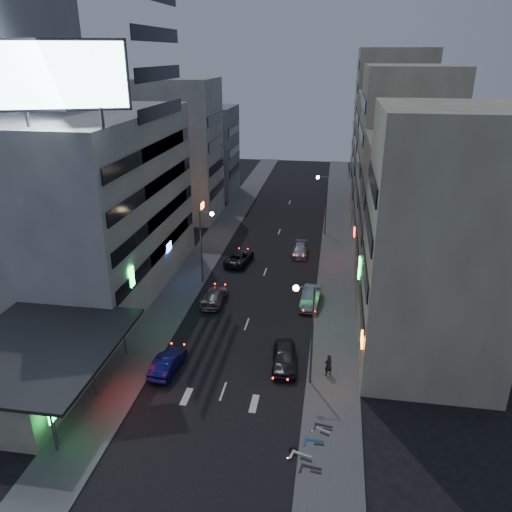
% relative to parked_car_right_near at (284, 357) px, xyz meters
% --- Properties ---
extents(ground, '(180.00, 180.00, 0.00)m').
position_rel_parked_car_right_near_xyz_m(ground, '(-4.13, -7.91, -0.82)').
color(ground, black).
rests_on(ground, ground).
extents(sidewalk_left, '(4.00, 120.00, 0.12)m').
position_rel_parked_car_right_near_xyz_m(sidewalk_left, '(-12.13, 22.09, -0.76)').
color(sidewalk_left, '#4C4C4F').
rests_on(sidewalk_left, ground).
extents(sidewalk_right, '(4.00, 120.00, 0.12)m').
position_rel_parked_car_right_near_xyz_m(sidewalk_right, '(3.87, 22.09, -0.76)').
color(sidewalk_right, '#4C4C4F').
rests_on(sidewalk_right, ground).
extents(food_court, '(11.00, 13.00, 3.88)m').
position_rel_parked_car_right_near_xyz_m(food_court, '(-18.03, -5.91, 1.16)').
color(food_court, beige).
rests_on(food_court, ground).
extents(white_building, '(14.00, 24.00, 18.00)m').
position_rel_parked_car_right_near_xyz_m(white_building, '(-21.13, 12.09, 8.18)').
color(white_building, silver).
rests_on(white_building, ground).
extents(grey_tower, '(10.00, 14.00, 34.00)m').
position_rel_parked_car_right_near_xyz_m(grey_tower, '(-30.13, 15.09, 16.18)').
color(grey_tower, gray).
rests_on(grey_tower, ground).
extents(shophouse_near, '(10.00, 11.00, 20.00)m').
position_rel_parked_car_right_near_xyz_m(shophouse_near, '(10.87, 2.59, 9.18)').
color(shophouse_near, beige).
rests_on(shophouse_near, ground).
extents(shophouse_mid, '(11.00, 12.00, 16.00)m').
position_rel_parked_car_right_near_xyz_m(shophouse_mid, '(11.37, 14.09, 7.18)').
color(shophouse_mid, gray).
rests_on(shophouse_mid, ground).
extents(shophouse_far, '(10.00, 14.00, 22.00)m').
position_rel_parked_car_right_near_xyz_m(shophouse_far, '(10.87, 27.09, 10.18)').
color(shophouse_far, beige).
rests_on(shophouse_far, ground).
extents(far_left_a, '(11.00, 10.00, 20.00)m').
position_rel_parked_car_right_near_xyz_m(far_left_a, '(-19.63, 37.09, 9.18)').
color(far_left_a, silver).
rests_on(far_left_a, ground).
extents(far_left_b, '(12.00, 10.00, 15.00)m').
position_rel_parked_car_right_near_xyz_m(far_left_b, '(-20.13, 50.09, 6.68)').
color(far_left_b, gray).
rests_on(far_left_b, ground).
extents(far_right_a, '(11.00, 12.00, 18.00)m').
position_rel_parked_car_right_near_xyz_m(far_right_a, '(11.37, 42.09, 8.18)').
color(far_right_a, gray).
rests_on(far_right_a, ground).
extents(far_right_b, '(12.00, 12.00, 24.00)m').
position_rel_parked_car_right_near_xyz_m(far_right_b, '(11.87, 56.09, 11.18)').
color(far_right_b, beige).
rests_on(far_right_b, ground).
extents(billboard, '(9.52, 3.75, 6.20)m').
position_rel_parked_car_right_near_xyz_m(billboard, '(-17.12, 2.06, 20.84)').
color(billboard, '#595B60').
rests_on(billboard, white_building).
extents(street_lamp_right_near, '(1.60, 0.44, 8.02)m').
position_rel_parked_car_right_near_xyz_m(street_lamp_right_near, '(1.78, -1.91, 4.54)').
color(street_lamp_right_near, '#595B60').
rests_on(street_lamp_right_near, sidewalk_right).
extents(street_lamp_left, '(1.60, 0.44, 8.02)m').
position_rel_parked_car_right_near_xyz_m(street_lamp_left, '(-10.03, 14.09, 4.54)').
color(street_lamp_left, '#595B60').
rests_on(street_lamp_left, sidewalk_left).
extents(street_lamp_right_far, '(1.60, 0.44, 8.02)m').
position_rel_parked_car_right_near_xyz_m(street_lamp_right_far, '(1.78, 32.09, 4.54)').
color(street_lamp_right_far, '#595B60').
rests_on(street_lamp_right_far, sidewalk_right).
extents(parked_car_right_near, '(2.39, 4.98, 1.64)m').
position_rel_parked_car_right_near_xyz_m(parked_car_right_near, '(0.00, 0.00, 0.00)').
color(parked_car_right_near, '#2A2A2F').
rests_on(parked_car_right_near, ground).
extents(parked_car_right_mid, '(2.07, 5.05, 1.63)m').
position_rel_parked_car_right_near_xyz_m(parked_car_right_mid, '(1.47, 10.84, -0.01)').
color(parked_car_right_mid, '#96979D').
rests_on(parked_car_right_mid, ground).
extents(parked_car_left, '(3.14, 5.61, 1.48)m').
position_rel_parked_car_right_near_xyz_m(parked_car_left, '(-7.52, 20.18, -0.08)').
color(parked_car_left, '#26262B').
rests_on(parked_car_left, ground).
extents(parked_car_right_far, '(1.90, 4.49, 1.29)m').
position_rel_parked_car_right_near_xyz_m(parked_car_right_far, '(-0.60, 23.87, -0.17)').
color(parked_car_right_far, '#A0A1A8').
rests_on(parked_car_right_far, ground).
extents(road_car_blue, '(1.93, 4.63, 1.49)m').
position_rel_parked_car_right_near_xyz_m(road_car_blue, '(-8.94, -2.07, -0.08)').
color(road_car_blue, navy).
rests_on(road_car_blue, ground).
extents(road_car_silver, '(2.04, 5.02, 1.46)m').
position_rel_parked_car_right_near_xyz_m(road_car_silver, '(-8.07, 9.79, -0.09)').
color(road_car_silver, gray).
rests_on(road_car_silver, ground).
extents(person, '(0.79, 0.73, 1.82)m').
position_rel_parked_car_right_near_xyz_m(person, '(3.47, -0.80, 0.21)').
color(person, black).
rests_on(person, sidewalk_right).
extents(scooter_black_a, '(0.90, 1.96, 1.15)m').
position_rel_parked_car_right_near_xyz_m(scooter_black_a, '(3.41, -10.30, -0.12)').
color(scooter_black_a, black).
rests_on(scooter_black_a, sidewalk_right).
extents(scooter_silver_a, '(1.18, 2.11, 1.22)m').
position_rel_parked_car_right_near_xyz_m(scooter_silver_a, '(2.83, -9.43, -0.09)').
color(scooter_silver_a, gray).
rests_on(scooter_silver_a, sidewalk_right).
extents(scooter_blue, '(0.69, 1.86, 1.12)m').
position_rel_parked_car_right_near_xyz_m(scooter_blue, '(3.45, -7.95, -0.14)').
color(scooter_blue, navy).
rests_on(scooter_blue, sidewalk_right).
extents(scooter_black_b, '(0.89, 1.85, 1.08)m').
position_rel_parked_car_right_near_xyz_m(scooter_black_b, '(3.99, -6.55, -0.16)').
color(scooter_black_b, black).
rests_on(scooter_black_b, sidewalk_right).
extents(scooter_silver_b, '(1.22, 1.87, 1.08)m').
position_rel_parked_car_right_near_xyz_m(scooter_silver_b, '(3.87, -7.09, -0.16)').
color(scooter_silver_b, '#A6AAAE').
rests_on(scooter_silver_b, sidewalk_right).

